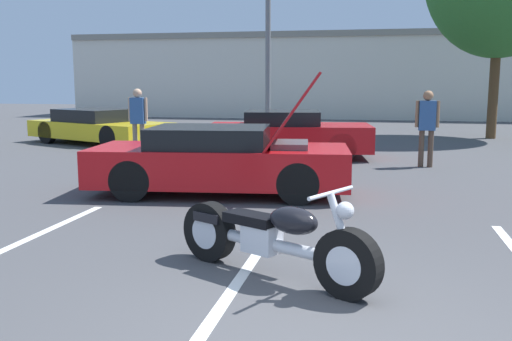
{
  "coord_description": "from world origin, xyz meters",
  "views": [
    {
      "loc": [
        0.22,
        -3.77,
        1.92
      ],
      "look_at": [
        -1.22,
        3.18,
        0.8
      ],
      "focal_mm": 40.0,
      "sensor_mm": 36.0,
      "label": 1
    }
  ],
  "objects_px": {
    "parked_car_left_row": "(99,127)",
    "spectator_midground": "(138,116)",
    "light_pole": "(270,9)",
    "spectator_by_show_car": "(427,122)",
    "motorcycle": "(272,239)",
    "parked_car_mid_row": "(288,134)",
    "show_car_hood_open": "(221,160)"
  },
  "relations": [
    {
      "from": "motorcycle",
      "to": "parked_car_mid_row",
      "type": "bearing_deg",
      "value": 125.69
    },
    {
      "from": "light_pole",
      "to": "spectator_by_show_car",
      "type": "distance_m",
      "value": 8.43
    },
    {
      "from": "light_pole",
      "to": "parked_car_mid_row",
      "type": "bearing_deg",
      "value": -74.71
    },
    {
      "from": "show_car_hood_open",
      "to": "parked_car_mid_row",
      "type": "xyz_separation_m",
      "value": [
        0.41,
        4.93,
        -0.0
      ]
    },
    {
      "from": "light_pole",
      "to": "motorcycle",
      "type": "distance_m",
      "value": 14.84
    },
    {
      "from": "motorcycle",
      "to": "parked_car_mid_row",
      "type": "distance_m",
      "value": 8.99
    },
    {
      "from": "light_pole",
      "to": "motorcycle",
      "type": "xyz_separation_m",
      "value": [
        2.6,
        -14.08,
        -3.93
      ]
    },
    {
      "from": "light_pole",
      "to": "show_car_hood_open",
      "type": "distance_m",
      "value": 10.81
    },
    {
      "from": "parked_car_left_row",
      "to": "spectator_midground",
      "type": "distance_m",
      "value": 3.52
    },
    {
      "from": "light_pole",
      "to": "parked_car_mid_row",
      "type": "xyz_separation_m",
      "value": [
        1.41,
        -5.17,
        -3.73
      ]
    },
    {
      "from": "spectator_by_show_car",
      "to": "spectator_midground",
      "type": "xyz_separation_m",
      "value": [
        -7.06,
        0.43,
        0.01
      ]
    },
    {
      "from": "parked_car_mid_row",
      "to": "spectator_midground",
      "type": "bearing_deg",
      "value": -179.26
    },
    {
      "from": "motorcycle",
      "to": "show_car_hood_open",
      "type": "bearing_deg",
      "value": 139.92
    },
    {
      "from": "light_pole",
      "to": "spectator_by_show_car",
      "type": "bearing_deg",
      "value": -52.79
    },
    {
      "from": "show_car_hood_open",
      "to": "spectator_by_show_car",
      "type": "relative_size",
      "value": 2.62
    },
    {
      "from": "motorcycle",
      "to": "spectator_by_show_car",
      "type": "distance_m",
      "value": 8.2
    },
    {
      "from": "light_pole",
      "to": "motorcycle",
      "type": "relative_size",
      "value": 3.66
    },
    {
      "from": "show_car_hood_open",
      "to": "spectator_midground",
      "type": "relative_size",
      "value": 2.6
    },
    {
      "from": "parked_car_left_row",
      "to": "parked_car_mid_row",
      "type": "distance_m",
      "value": 6.48
    },
    {
      "from": "light_pole",
      "to": "spectator_by_show_car",
      "type": "relative_size",
      "value": 4.6
    },
    {
      "from": "parked_car_mid_row",
      "to": "spectator_midground",
      "type": "distance_m",
      "value": 3.86
    },
    {
      "from": "motorcycle",
      "to": "spectator_midground",
      "type": "height_order",
      "value": "spectator_midground"
    },
    {
      "from": "motorcycle",
      "to": "show_car_hood_open",
      "type": "height_order",
      "value": "show_car_hood_open"
    },
    {
      "from": "light_pole",
      "to": "spectator_midground",
      "type": "xyz_separation_m",
      "value": [
        -2.37,
        -5.74,
        -3.29
      ]
    },
    {
      "from": "spectator_midground",
      "to": "light_pole",
      "type": "bearing_deg",
      "value": 67.54
    },
    {
      "from": "show_car_hood_open",
      "to": "parked_car_left_row",
      "type": "height_order",
      "value": "show_car_hood_open"
    },
    {
      "from": "spectator_by_show_car",
      "to": "spectator_midground",
      "type": "bearing_deg",
      "value": 176.5
    },
    {
      "from": "spectator_midground",
      "to": "parked_car_left_row",
      "type": "bearing_deg",
      "value": 133.52
    },
    {
      "from": "light_pole",
      "to": "spectator_midground",
      "type": "bearing_deg",
      "value": -112.46
    },
    {
      "from": "parked_car_left_row",
      "to": "spectator_midground",
      "type": "bearing_deg",
      "value": -23.02
    },
    {
      "from": "light_pole",
      "to": "show_car_hood_open",
      "type": "height_order",
      "value": "light_pole"
    },
    {
      "from": "parked_car_left_row",
      "to": "light_pole",
      "type": "bearing_deg",
      "value": 57.49
    }
  ]
}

